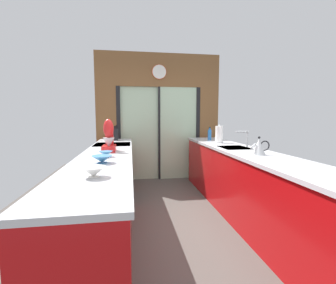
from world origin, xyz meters
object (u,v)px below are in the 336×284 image
object	(u,v)px
knife_block	(116,134)
paper_towel_roll	(219,135)
mixing_bowl_mid	(102,159)
mixing_bowl_near	(94,172)
stand_mixer	(109,139)
oven_range	(113,172)
kettle	(259,147)
mixing_bowl_far	(106,154)
soap_bottle	(210,134)

from	to	relation	value
knife_block	paper_towel_roll	distance (m)	1.92
mixing_bowl_mid	mixing_bowl_near	bearing A→B (deg)	-90.00
stand_mixer	oven_range	bearing A→B (deg)	91.27
mixing_bowl_mid	kettle	bearing A→B (deg)	7.69
mixing_bowl_far	knife_block	size ratio (longest dim) A/B	0.52
mixing_bowl_far	soap_bottle	bearing A→B (deg)	42.97
mixing_bowl_near	soap_bottle	size ratio (longest dim) A/B	0.74
mixing_bowl_far	stand_mixer	world-z (taller)	stand_mixer
mixing_bowl_near	soap_bottle	distance (m)	3.12
oven_range	kettle	xyz separation A→B (m)	(1.80, -1.37, 0.56)
mixing_bowl_near	mixing_bowl_mid	bearing A→B (deg)	90.00
soap_bottle	paper_towel_roll	xyz separation A→B (m)	(-0.00, -0.50, 0.04)
oven_range	paper_towel_roll	world-z (taller)	paper_towel_roll
mixing_bowl_mid	paper_towel_roll	xyz separation A→B (m)	(1.78, 1.52, 0.10)
mixing_bowl_near	knife_block	bearing A→B (deg)	90.00
oven_range	mixing_bowl_mid	xyz separation A→B (m)	(0.02, -1.61, 0.51)
kettle	mixing_bowl_near	bearing A→B (deg)	-156.27
stand_mixer	paper_towel_roll	bearing A→B (deg)	22.75
stand_mixer	paper_towel_roll	size ratio (longest dim) A/B	1.32
mixing_bowl_mid	paper_towel_roll	world-z (taller)	paper_towel_roll
mixing_bowl_near	knife_block	world-z (taller)	knife_block
mixing_bowl_mid	knife_block	distance (m)	2.24
oven_range	knife_block	bearing A→B (deg)	88.31
mixing_bowl_mid	mixing_bowl_far	distance (m)	0.36
stand_mixer	soap_bottle	world-z (taller)	stand_mixer
oven_range	kettle	distance (m)	2.33
oven_range	kettle	size ratio (longest dim) A/B	3.68
mixing_bowl_far	knife_block	bearing A→B (deg)	90.00
paper_towel_roll	mixing_bowl_near	bearing A→B (deg)	-130.77
knife_block	soap_bottle	bearing A→B (deg)	-6.98
oven_range	paper_towel_roll	bearing A→B (deg)	-2.74
soap_bottle	knife_block	bearing A→B (deg)	173.02
knife_block	soap_bottle	xyz separation A→B (m)	(1.78, -0.22, -0.01)
mixing_bowl_near	kettle	size ratio (longest dim) A/B	0.74
mixing_bowl_mid	mixing_bowl_far	bearing A→B (deg)	90.00
oven_range	mixing_bowl_far	distance (m)	1.35
mixing_bowl_near	mixing_bowl_mid	distance (m)	0.54
knife_block	stand_mixer	distance (m)	1.46
mixing_bowl_mid	stand_mixer	distance (m)	0.78
mixing_bowl_far	soap_bottle	size ratio (longest dim) A/B	0.60
mixing_bowl_near	knife_block	xyz separation A→B (m)	(0.00, 2.78, 0.07)
oven_range	mixing_bowl_mid	world-z (taller)	mixing_bowl_mid
paper_towel_roll	stand_mixer	bearing A→B (deg)	-157.25
mixing_bowl_far	paper_towel_roll	size ratio (longest dim) A/B	0.47
mixing_bowl_far	kettle	world-z (taller)	kettle
soap_bottle	mixing_bowl_mid	bearing A→B (deg)	-131.44
oven_range	kettle	bearing A→B (deg)	-37.20
stand_mixer	soap_bottle	size ratio (longest dim) A/B	1.68
mixing_bowl_near	kettle	bearing A→B (deg)	23.73
mixing_bowl_near	knife_block	size ratio (longest dim) A/B	0.64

